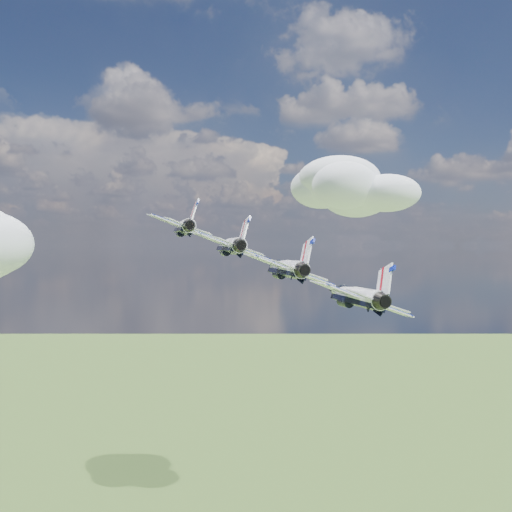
# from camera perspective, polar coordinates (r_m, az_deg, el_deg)

# --- Properties ---
(cloud_far) EXTENTS (61.87, 48.61, 24.31)m
(cloud_far) POSITION_cam_1_polar(r_m,az_deg,el_deg) (303.39, 9.63, 6.79)
(cloud_far) COLOR white
(jet_0) EXTENTS (16.23, 19.47, 8.68)m
(jet_0) POSITION_cam_1_polar(r_m,az_deg,el_deg) (92.31, -7.24, 2.89)
(jet_0) COLOR white
(jet_1) EXTENTS (16.23, 19.47, 8.68)m
(jet_1) POSITION_cam_1_polar(r_m,az_deg,el_deg) (83.62, -2.66, 1.06)
(jet_1) COLOR white
(jet_2) EXTENTS (16.23, 19.47, 8.68)m
(jet_2) POSITION_cam_1_polar(r_m,az_deg,el_deg) (75.69, 2.93, -1.18)
(jet_2) COLOR white
(jet_3) EXTENTS (16.23, 19.47, 8.68)m
(jet_3) POSITION_cam_1_polar(r_m,az_deg,el_deg) (68.78, 9.75, -3.89)
(jet_3) COLOR silver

